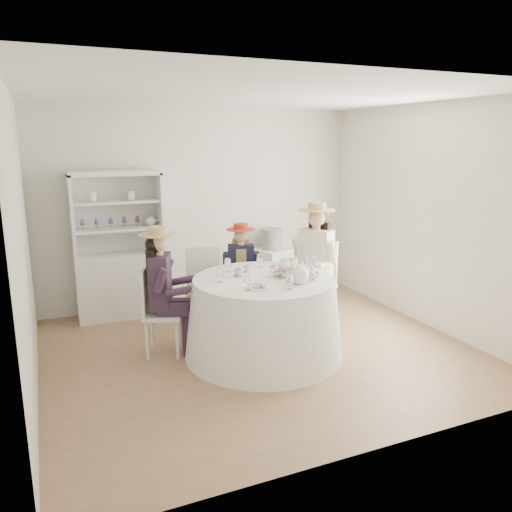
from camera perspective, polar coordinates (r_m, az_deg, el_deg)
name	(u,v)px	position (r m, az deg, el deg)	size (l,w,h in m)	color
ground	(260,351)	(5.60, 0.41, -10.75)	(4.50, 4.50, 0.00)	#886244
ceiling	(260,94)	(5.14, 0.47, 17.98)	(4.50, 4.50, 0.00)	white
wall_back	(202,207)	(7.05, -6.17, 5.58)	(4.50, 4.50, 0.00)	silver
wall_front	(378,277)	(3.51, 13.77, -2.33)	(4.50, 4.50, 0.00)	silver
wall_left	(23,248)	(4.77, -25.11, 0.84)	(4.50, 4.50, 0.00)	silver
wall_right	(429,217)	(6.44, 19.14, 4.22)	(4.50, 4.50, 0.00)	silver
tea_table	(264,317)	(5.35, 0.89, -6.99)	(1.69, 1.69, 0.86)	white
hutch	(120,266)	(6.70, -15.25, -1.11)	(1.16, 0.54, 1.89)	silver
side_table	(272,273)	(7.36, 1.79, -1.91)	(0.46, 0.46, 0.72)	silver
hatbox	(272,239)	(7.25, 1.82, 1.97)	(0.30, 0.30, 0.30)	black
guest_left	(163,284)	(5.36, -10.63, -3.12)	(0.58, 0.53, 1.39)	silver
guest_mid	(241,267)	(6.26, -1.73, -1.25)	(0.48, 0.52, 1.26)	silver
guest_right	(314,258)	(6.09, 6.70, -0.22)	(0.66, 0.61, 1.54)	silver
spare_chair	(202,282)	(6.19, -6.18, -3.02)	(0.49, 0.49, 1.03)	silver
teacup_a	(238,273)	(5.28, -2.02, -1.95)	(0.10, 0.10, 0.08)	white
teacup_b	(247,269)	(5.45, -1.07, -1.51)	(0.07, 0.07, 0.07)	white
teacup_c	(273,269)	(5.46, 1.99, -1.50)	(0.08, 0.08, 0.06)	white
flower_bowl	(282,274)	(5.28, 3.01, -2.04)	(0.23, 0.23, 0.06)	white
flower_arrangement	(285,269)	(5.23, 3.39, -1.46)	(0.19, 0.20, 0.07)	pink
table_teapot	(299,275)	(5.02, 4.98, -2.22)	(0.27, 0.19, 0.20)	white
sandwich_plate	(260,287)	(4.87, 0.44, -3.53)	(0.25, 0.25, 0.05)	white
cupcake_stand	(310,271)	(5.19, 6.24, -1.73)	(0.25, 0.25, 0.23)	white
stemware_set	(264,271)	(5.20, 0.91, -1.75)	(0.99, 1.00, 0.15)	white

